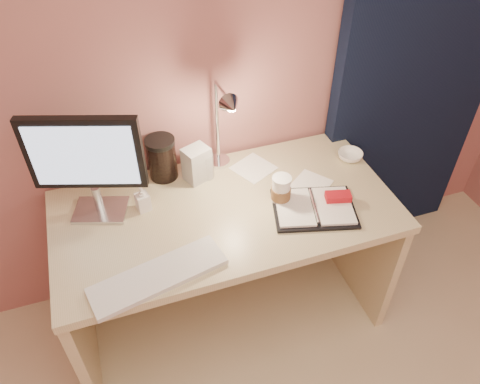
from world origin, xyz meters
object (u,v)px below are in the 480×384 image
object	(u,v)px
planner	(316,207)
coffee_cup	(281,191)
desk_lamp	(223,125)
desk	(222,233)
keyboard	(158,276)
bowl	(350,156)
dark_jar	(162,160)
product_box	(197,164)
monitor	(87,159)
lotion_bottle	(142,199)
clear_cup	(206,166)

from	to	relation	value
planner	coffee_cup	bearing A→B (deg)	159.30
desk_lamp	planner	bearing A→B (deg)	-49.35
desk	keyboard	size ratio (longest dim) A/B	2.87
keyboard	bowl	distance (m)	1.05
coffee_cup	bowl	world-z (taller)	coffee_cup
dark_jar	product_box	bearing A→B (deg)	-25.68
monitor	planner	distance (m)	0.91
keyboard	bowl	size ratio (longest dim) A/B	4.26
coffee_cup	desk_lamp	world-z (taller)	desk_lamp
keyboard	lotion_bottle	size ratio (longest dim) A/B	4.21
lotion_bottle	bowl	bearing A→B (deg)	1.45
lotion_bottle	planner	bearing A→B (deg)	-19.02
desk_lamp	bowl	bearing A→B (deg)	-8.18
lotion_bottle	dark_jar	bearing A→B (deg)	56.12
coffee_cup	bowl	bearing A→B (deg)	21.68
bowl	dark_jar	xyz separation A→B (m)	(-0.84, 0.16, 0.07)
clear_cup	product_box	distance (m)	0.05
bowl	monitor	bearing A→B (deg)	179.19
desk_lamp	monitor	bearing A→B (deg)	-178.26
desk	planner	distance (m)	0.47
coffee_cup	product_box	bearing A→B (deg)	137.74
bowl	keyboard	bearing A→B (deg)	-158.26
monitor	desk_lamp	size ratio (longest dim) A/B	1.04
monitor	product_box	size ratio (longest dim) A/B	2.87
clear_cup	desk_lamp	distance (m)	0.23
desk	bowl	bearing A→B (deg)	4.99
keyboard	coffee_cup	xyz separation A→B (m)	(0.56, 0.22, 0.05)
desk	lotion_bottle	size ratio (longest dim) A/B	12.10
desk	planner	size ratio (longest dim) A/B	3.64
planner	monitor	bearing A→B (deg)	177.30
monitor	clear_cup	distance (m)	0.52
monitor	clear_cup	bearing A→B (deg)	27.63
keyboard	bowl	world-z (taller)	bowl
keyboard	coffee_cup	bearing A→B (deg)	9.69
bowl	clear_cup	bearing A→B (deg)	172.00
monitor	product_box	xyz separation A→B (m)	(0.43, 0.08, -0.19)
bowl	lotion_bottle	xyz separation A→B (m)	(-0.96, -0.02, 0.04)
keyboard	lotion_bottle	distance (m)	0.37
bowl	product_box	xyz separation A→B (m)	(-0.70, 0.09, 0.06)
dark_jar	product_box	xyz separation A→B (m)	(0.14, -0.07, -0.01)
product_box	planner	bearing A→B (deg)	-62.05
lotion_bottle	product_box	bearing A→B (deg)	24.41
desk	desk_lamp	world-z (taller)	desk_lamp
clear_cup	desk	bearing A→B (deg)	-83.07
desk	product_box	world-z (taller)	product_box
desk	product_box	distance (m)	0.35
planner	product_box	world-z (taller)	product_box
bowl	desk_lamp	bearing A→B (deg)	174.44
lotion_bottle	desk_lamp	size ratio (longest dim) A/B	0.26
planner	product_box	xyz separation A→B (m)	(-0.41, 0.35, 0.07)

